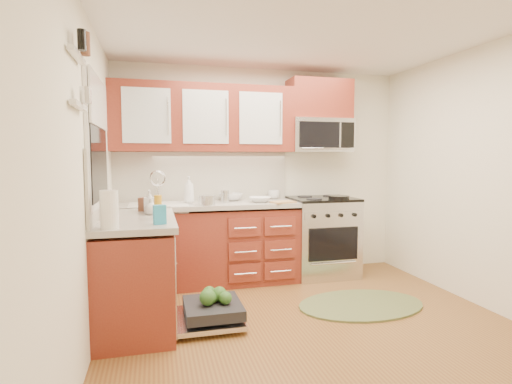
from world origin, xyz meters
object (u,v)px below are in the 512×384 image
object	(u,v)px
skillet	(339,198)
bowl_a	(260,200)
upper_cabinets	(204,118)
cutting_board	(283,202)
stock_pot	(207,200)
dishwasher	(208,313)
bowl_b	(231,197)
rug	(361,305)
cup	(274,195)
microwave	(319,136)
sink	(159,216)
paper_towel_roll	(109,210)
range	(322,236)

from	to	relation	value
skillet	bowl_a	distance (m)	0.91
upper_cabinets	cutting_board	world-z (taller)	upper_cabinets
skillet	stock_pot	world-z (taller)	stock_pot
dishwasher	bowl_b	distance (m)	1.63
dishwasher	bowl_b	size ratio (longest dim) A/B	2.54
rug	bowl_a	size ratio (longest dim) A/B	5.08
upper_cabinets	rug	world-z (taller)	upper_cabinets
cup	bowl_a	bearing A→B (deg)	-130.75
microwave	cup	world-z (taller)	microwave
dishwasher	cup	distance (m)	1.89
sink	bowl_b	distance (m)	0.87
bowl_a	cup	distance (m)	0.39
upper_cabinets	dishwasher	world-z (taller)	upper_cabinets
cup	cutting_board	bearing A→B (deg)	-92.68
cup	paper_towel_roll	bearing A→B (deg)	-136.03
dishwasher	paper_towel_roll	world-z (taller)	paper_towel_roll
skillet	paper_towel_roll	distance (m)	2.66
dishwasher	stock_pot	distance (m)	1.28
range	stock_pot	world-z (taller)	stock_pot
bowl_a	dishwasher	bearing A→B (deg)	-124.94
sink	dishwasher	world-z (taller)	sink
paper_towel_roll	cup	xyz separation A→B (m)	(1.73, 1.67, -0.08)
dishwasher	rug	size ratio (longest dim) A/B	0.56
stock_pot	upper_cabinets	bearing A→B (deg)	86.61
sink	skillet	bearing A→B (deg)	-6.77
stock_pot	cup	size ratio (longest dim) A/B	1.28
stock_pot	bowl_a	bearing A→B (deg)	12.21
bowl_b	rug	bearing A→B (deg)	-49.47
stock_pot	sink	bearing A→B (deg)	158.35
microwave	cutting_board	xyz separation A→B (m)	(-0.57, -0.33, -0.77)
paper_towel_roll	cutting_board	bearing A→B (deg)	35.93
bowl_a	skillet	bearing A→B (deg)	-11.06
rug	skillet	distance (m)	1.26
range	cup	world-z (taller)	cup
skillet	bowl_b	distance (m)	1.26
microwave	rug	world-z (taller)	microwave
range	dishwasher	xyz separation A→B (m)	(-1.54, -1.13, -0.38)
upper_cabinets	microwave	xyz separation A→B (m)	(1.41, -0.02, -0.18)
range	microwave	world-z (taller)	microwave
rug	cutting_board	world-z (taller)	cutting_board
dishwasher	upper_cabinets	bearing A→B (deg)	83.96
skillet	cup	bearing A→B (deg)	143.71
skillet	cutting_board	xyz separation A→B (m)	(-0.66, 0.04, -0.04)
upper_cabinets	stock_pot	xyz separation A→B (m)	(-0.02, -0.35, -0.90)
dishwasher	paper_towel_roll	size ratio (longest dim) A/B	2.52
range	bowl_b	bearing A→B (deg)	171.16
paper_towel_roll	bowl_a	distance (m)	2.02
upper_cabinets	microwave	size ratio (longest dim) A/B	2.70
range	microwave	xyz separation A→B (m)	(0.00, 0.12, 1.23)
sink	rug	distance (m)	2.29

